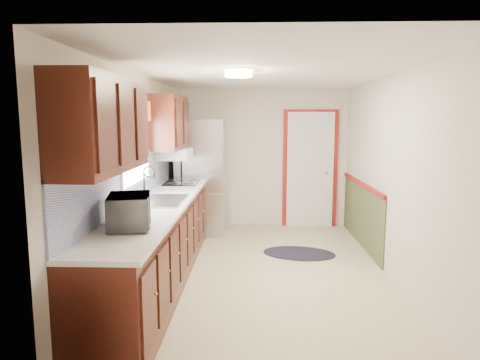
{
  "coord_description": "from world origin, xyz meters",
  "views": [
    {
      "loc": [
        -0.13,
        -4.98,
        1.86
      ],
      "look_at": [
        -0.29,
        0.09,
        1.15
      ],
      "focal_mm": 32.0,
      "sensor_mm": 36.0,
      "label": 1
    }
  ],
  "objects": [
    {
      "name": "room_shell",
      "position": [
        0.0,
        0.0,
        1.2
      ],
      "size": [
        3.2,
        5.2,
        2.52
      ],
      "color": "tan",
      "rests_on": "ground"
    },
    {
      "name": "kitchen_run",
      "position": [
        -1.24,
        -0.29,
        0.81
      ],
      "size": [
        0.63,
        4.0,
        2.2
      ],
      "color": "#3B140D",
      "rests_on": "ground"
    },
    {
      "name": "back_wall_trim",
      "position": [
        0.99,
        2.21,
        0.89
      ],
      "size": [
        1.12,
        2.3,
        2.08
      ],
      "color": "maroon",
      "rests_on": "ground"
    },
    {
      "name": "ceiling_fixture",
      "position": [
        -0.3,
        -0.2,
        2.36
      ],
      "size": [
        0.3,
        0.3,
        0.06
      ],
      "primitive_type": "cylinder",
      "color": "#FFD88C",
      "rests_on": "room_shell"
    },
    {
      "name": "microwave",
      "position": [
        -1.2,
        -1.4,
        1.11
      ],
      "size": [
        0.39,
        0.56,
        0.35
      ],
      "primitive_type": "imported",
      "rotation": [
        0.0,
        0.0,
        1.79
      ],
      "color": "white",
      "rests_on": "kitchen_run"
    },
    {
      "name": "refrigerator",
      "position": [
        -1.0,
        2.01,
        0.93
      ],
      "size": [
        0.78,
        0.78,
        1.87
      ],
      "rotation": [
        0.0,
        0.0,
        0.0
      ],
      "color": "#B7B7BC",
      "rests_on": "ground"
    },
    {
      "name": "rug",
      "position": [
        0.51,
        0.85,
        0.01
      ],
      "size": [
        1.12,
        0.84,
        0.01
      ],
      "primitive_type": "ellipsoid",
      "rotation": [
        0.0,
        0.0,
        -0.2
      ],
      "color": "black",
      "rests_on": "ground"
    },
    {
      "name": "cooktop",
      "position": [
        -1.19,
        1.21,
        0.95
      ],
      "size": [
        0.48,
        0.58,
        0.02
      ],
      "primitive_type": "cube",
      "color": "black",
      "rests_on": "kitchen_run"
    }
  ]
}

